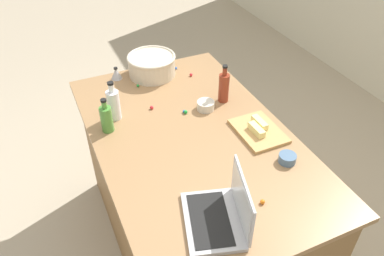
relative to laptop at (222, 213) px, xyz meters
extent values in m
plane|color=#B7A88E|center=(-0.54, 0.11, -0.95)|extent=(12.00, 12.00, 0.00)
cube|color=olive|center=(-0.54, 0.11, -0.51)|extent=(1.53, 0.91, 0.87)
cube|color=#9E754C|center=(-0.54, 0.11, -0.06)|extent=(1.59, 0.97, 0.03)
cube|color=#B7B7BC|center=(-0.01, -0.04, -0.04)|extent=(0.36, 0.30, 0.02)
cube|color=black|center=(-0.01, -0.05, -0.03)|extent=(0.31, 0.22, 0.00)
cube|color=#B7B7BC|center=(0.02, 0.07, 0.07)|extent=(0.29, 0.09, 0.20)
cube|color=silver|center=(0.02, 0.07, 0.07)|extent=(0.26, 0.08, 0.18)
cylinder|color=beige|center=(-1.21, 0.14, 0.02)|extent=(0.29, 0.29, 0.12)
cylinder|color=black|center=(-1.21, 0.14, 0.02)|extent=(0.24, 0.24, 0.11)
torus|color=beige|center=(-1.21, 0.14, 0.08)|extent=(0.31, 0.31, 0.02)
cylinder|color=maroon|center=(-0.76, 0.41, 0.04)|extent=(0.06, 0.06, 0.17)
cylinder|color=maroon|center=(-0.76, 0.41, 0.15)|extent=(0.03, 0.03, 0.05)
cylinder|color=black|center=(-0.76, 0.41, 0.18)|extent=(0.03, 0.03, 0.01)
cylinder|color=#4C8C38|center=(-0.76, -0.27, 0.02)|extent=(0.06, 0.06, 0.14)
cylinder|color=#4C8C38|center=(-0.76, -0.27, 0.11)|extent=(0.03, 0.03, 0.04)
cylinder|color=black|center=(-0.76, -0.27, 0.14)|extent=(0.03, 0.03, 0.01)
cylinder|color=white|center=(-0.85, -0.20, 0.04)|extent=(0.07, 0.07, 0.17)
cylinder|color=white|center=(-0.85, -0.20, 0.14)|extent=(0.03, 0.03, 0.05)
cylinder|color=black|center=(-0.85, -0.20, 0.17)|extent=(0.03, 0.03, 0.01)
cube|color=tan|center=(-0.42, 0.44, -0.04)|extent=(0.29, 0.21, 0.02)
cube|color=#F4E58C|center=(-0.41, 0.42, -0.01)|extent=(0.11, 0.04, 0.04)
cube|color=#F4E58C|center=(-0.45, 0.46, -0.01)|extent=(0.11, 0.04, 0.04)
cylinder|color=beige|center=(-0.73, 0.28, -0.02)|extent=(0.10, 0.10, 0.05)
cylinder|color=slate|center=(-0.18, 0.44, -0.03)|extent=(0.08, 0.08, 0.04)
cone|color=#B2B2B7|center=(-1.26, -0.09, -0.01)|extent=(0.07, 0.07, 0.07)
cylinder|color=black|center=(-1.26, -0.09, 0.03)|extent=(0.02, 0.02, 0.01)
sphere|color=blue|center=(-1.21, 0.30, -0.04)|extent=(0.02, 0.02, 0.02)
sphere|color=green|center=(-0.73, 0.16, -0.04)|extent=(0.02, 0.02, 0.02)
sphere|color=blue|center=(-1.24, 0.23, -0.04)|extent=(0.02, 0.02, 0.02)
sphere|color=orange|center=(-0.01, 0.20, -0.04)|extent=(0.02, 0.02, 0.02)
sphere|color=green|center=(-1.11, 0.01, -0.04)|extent=(0.02, 0.02, 0.02)
sphere|color=red|center=(-1.09, 0.35, -0.04)|extent=(0.02, 0.02, 0.02)
sphere|color=blue|center=(-0.74, 0.16, -0.04)|extent=(0.02, 0.02, 0.02)
sphere|color=red|center=(-0.85, 0.00, -0.04)|extent=(0.02, 0.02, 0.02)
camera|label=1|loc=(0.84, -0.51, 1.20)|focal=35.63mm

